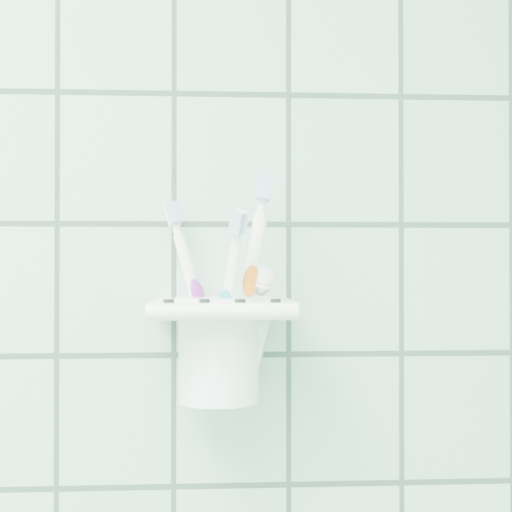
% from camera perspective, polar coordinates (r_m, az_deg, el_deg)
% --- Properties ---
extents(holder_bracket, '(0.14, 0.11, 0.04)m').
position_cam_1_polar(holder_bracket, '(0.69, -2.74, -4.34)').
color(holder_bracket, white).
rests_on(holder_bracket, wall_back).
extents(cup, '(0.09, 0.09, 0.10)m').
position_cam_1_polar(cup, '(0.70, -2.99, -7.10)').
color(cup, white).
rests_on(cup, holder_bracket).
extents(toothbrush_pink, '(0.06, 0.05, 0.19)m').
position_cam_1_polar(toothbrush_pink, '(0.68, -2.72, -2.80)').
color(toothbrush_pink, white).
rests_on(toothbrush_pink, cup).
extents(toothbrush_blue, '(0.04, 0.03, 0.21)m').
position_cam_1_polar(toothbrush_blue, '(0.68, -1.80, -2.05)').
color(toothbrush_blue, white).
rests_on(toothbrush_blue, cup).
extents(toothbrush_orange, '(0.04, 0.06, 0.18)m').
position_cam_1_polar(toothbrush_orange, '(0.71, -3.55, -3.18)').
color(toothbrush_orange, white).
rests_on(toothbrush_orange, cup).
extents(toothpaste_tube, '(0.06, 0.03, 0.13)m').
position_cam_1_polar(toothpaste_tube, '(0.69, -1.60, -5.09)').
color(toothpaste_tube, silver).
rests_on(toothpaste_tube, cup).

